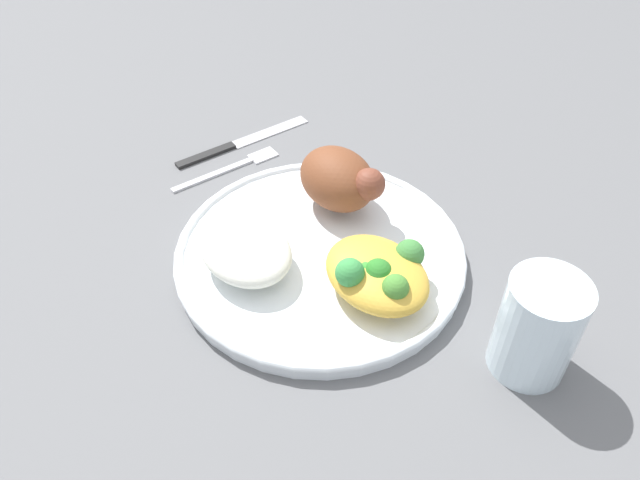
{
  "coord_description": "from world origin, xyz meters",
  "views": [
    {
      "loc": [
        0.36,
        -0.26,
        0.45
      ],
      "look_at": [
        0.0,
        0.0,
        0.03
      ],
      "focal_mm": 34.32,
      "sensor_mm": 36.0,
      "label": 1
    }
  ],
  "objects_px": {
    "rice_pile": "(245,249)",
    "fork": "(232,167)",
    "plate": "(320,253)",
    "roasted_chicken": "(340,179)",
    "knife": "(233,144)",
    "water_glass": "(538,327)",
    "mac_cheese_with_broccoli": "(378,273)"
  },
  "relations": [
    {
      "from": "plate",
      "to": "rice_pile",
      "type": "relative_size",
      "value": 2.78
    },
    {
      "from": "roasted_chicken",
      "to": "water_glass",
      "type": "distance_m",
      "value": 0.26
    },
    {
      "from": "roasted_chicken",
      "to": "water_glass",
      "type": "bearing_deg",
      "value": 2.8
    },
    {
      "from": "plate",
      "to": "knife",
      "type": "distance_m",
      "value": 0.23
    },
    {
      "from": "roasted_chicken",
      "to": "water_glass",
      "type": "height_order",
      "value": "water_glass"
    },
    {
      "from": "knife",
      "to": "water_glass",
      "type": "xyz_separation_m",
      "value": [
        0.44,
        0.04,
        0.05
      ]
    },
    {
      "from": "water_glass",
      "to": "knife",
      "type": "bearing_deg",
      "value": -174.75
    },
    {
      "from": "fork",
      "to": "plate",
      "type": "bearing_deg",
      "value": -1.91
    },
    {
      "from": "plate",
      "to": "water_glass",
      "type": "xyz_separation_m",
      "value": [
        0.21,
        0.07,
        0.04
      ]
    },
    {
      "from": "roasted_chicken",
      "to": "knife",
      "type": "distance_m",
      "value": 0.2
    },
    {
      "from": "mac_cheese_with_broccoli",
      "to": "water_glass",
      "type": "bearing_deg",
      "value": 24.47
    },
    {
      "from": "roasted_chicken",
      "to": "water_glass",
      "type": "relative_size",
      "value": 1.04
    },
    {
      "from": "rice_pile",
      "to": "fork",
      "type": "relative_size",
      "value": 0.75
    },
    {
      "from": "plate",
      "to": "fork",
      "type": "xyz_separation_m",
      "value": [
        -0.19,
        0.01,
        -0.01
      ]
    },
    {
      "from": "fork",
      "to": "water_glass",
      "type": "height_order",
      "value": "water_glass"
    },
    {
      "from": "roasted_chicken",
      "to": "knife",
      "type": "bearing_deg",
      "value": -171.44
    },
    {
      "from": "fork",
      "to": "water_glass",
      "type": "xyz_separation_m",
      "value": [
        0.4,
        0.07,
        0.05
      ]
    },
    {
      "from": "roasted_chicken",
      "to": "fork",
      "type": "xyz_separation_m",
      "value": [
        -0.15,
        -0.05,
        -0.05
      ]
    },
    {
      "from": "knife",
      "to": "mac_cheese_with_broccoli",
      "type": "bearing_deg",
      "value": -3.74
    },
    {
      "from": "mac_cheese_with_broccoli",
      "to": "fork",
      "type": "bearing_deg",
      "value": -179.05
    },
    {
      "from": "roasted_chicken",
      "to": "fork",
      "type": "bearing_deg",
      "value": -160.3
    },
    {
      "from": "plate",
      "to": "roasted_chicken",
      "type": "distance_m",
      "value": 0.09
    },
    {
      "from": "mac_cheese_with_broccoli",
      "to": "fork",
      "type": "relative_size",
      "value": 0.78
    },
    {
      "from": "plate",
      "to": "rice_pile",
      "type": "distance_m",
      "value": 0.08
    },
    {
      "from": "knife",
      "to": "water_glass",
      "type": "bearing_deg",
      "value": 5.25
    },
    {
      "from": "fork",
      "to": "rice_pile",
      "type": "bearing_deg",
      "value": -24.98
    },
    {
      "from": "fork",
      "to": "knife",
      "type": "xyz_separation_m",
      "value": [
        -0.04,
        0.02,
        0.0
      ]
    },
    {
      "from": "rice_pile",
      "to": "water_glass",
      "type": "bearing_deg",
      "value": 31.25
    },
    {
      "from": "fork",
      "to": "knife",
      "type": "distance_m",
      "value": 0.05
    },
    {
      "from": "fork",
      "to": "roasted_chicken",
      "type": "bearing_deg",
      "value": 19.7
    },
    {
      "from": "rice_pile",
      "to": "fork",
      "type": "height_order",
      "value": "rice_pile"
    },
    {
      "from": "fork",
      "to": "knife",
      "type": "relative_size",
      "value": 0.75
    }
  ]
}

